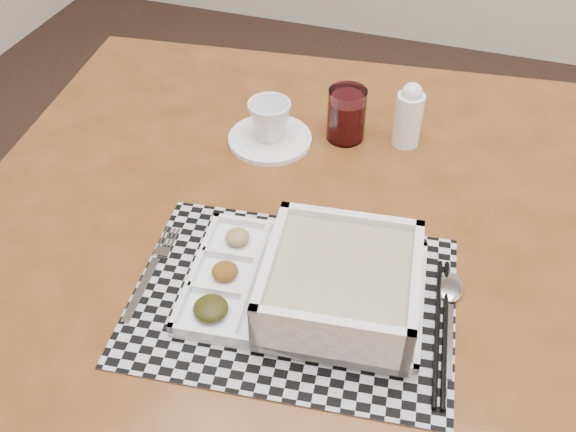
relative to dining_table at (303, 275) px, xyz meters
The scene contains 10 objects.
dining_table is the anchor object (origin of this frame).
placemat 0.15m from the dining_table, 80.02° to the right, with size 0.44×0.32×0.00m, color #B3B2BB.
serving_tray 0.18m from the dining_table, 58.58° to the right, with size 0.34×0.26×0.09m.
fork 0.25m from the dining_table, 143.41° to the right, with size 0.04×0.19×0.00m.
spoon 0.25m from the dining_table, 12.34° to the right, with size 0.04×0.18×0.01m.
chopsticks 0.26m from the dining_table, 26.69° to the right, with size 0.05×0.24×0.01m.
saucer 0.27m from the dining_table, 121.52° to the left, with size 0.15×0.15×0.01m, color white.
cup 0.28m from the dining_table, 121.52° to the left, with size 0.08×0.08×0.07m, color white.
juice_glass 0.30m from the dining_table, 91.67° to the left, with size 0.07×0.07×0.10m.
creamer_bottle 0.34m from the dining_table, 71.20° to the left, with size 0.05×0.05×0.12m.
Camera 1 is at (-0.32, -0.46, 1.51)m, focal length 40.00 mm.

